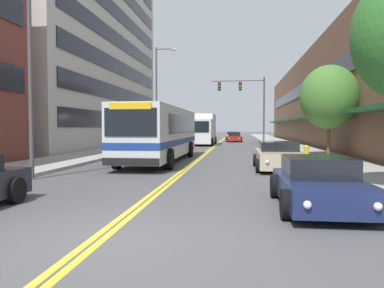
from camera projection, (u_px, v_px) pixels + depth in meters
The scene contains 18 objects.
ground_plane at pixel (217, 144), 43.48m from camera, with size 240.00×240.00×0.00m, color #4C4C4F.
sidewalk_left at pixel (155, 143), 44.39m from camera, with size 3.88×106.00×0.15m.
sidewalk_right at pixel (282, 144), 42.56m from camera, with size 3.88×106.00×0.15m.
centre_line at pixel (217, 144), 43.48m from camera, with size 0.34×106.00×0.01m.
office_tower_left at pixel (65, 31), 39.02m from camera, with size 12.08×29.88×24.07m.
storefront_row_right at pixel (340, 100), 41.58m from camera, with size 9.10×68.00×10.09m.
city_bus at pixel (161, 131), 21.72m from camera, with size 2.84×12.37×3.04m.
car_silver_parked_left_near at pixel (169, 141), 37.10m from camera, with size 2.05×4.68×1.17m.
car_navy_parked_right_foreground at pixel (319, 184), 9.13m from camera, with size 2.09×4.22×1.25m.
car_beige_parked_right_mid at pixel (278, 156), 17.41m from camera, with size 2.21×4.64×1.30m.
car_champagne_moving_lead at pixel (232, 136), 59.62m from camera, with size 1.99×4.82×1.27m.
car_red_moving_second at pixel (234, 137), 50.75m from camera, with size 2.12×4.42×1.31m.
box_truck at pixel (202, 129), 41.76m from camera, with size 2.84×8.01×3.44m.
traffic_signal_mast at pixel (247, 97), 40.93m from camera, with size 5.82×0.38×7.41m.
street_lamp_left_near at pixel (38, 52), 13.91m from camera, with size 2.42×0.28×8.00m.
street_lamp_left_far at pixel (159, 90), 35.42m from camera, with size 2.05×0.28×9.48m.
street_tree_right_mid at pixel (329, 97), 23.58m from camera, with size 3.66×3.66×5.73m.
fire_hydrant at pixel (306, 154), 19.33m from camera, with size 0.32×0.24×0.90m.
Camera 1 is at (2.45, -6.47, 1.98)m, focal length 35.00 mm.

